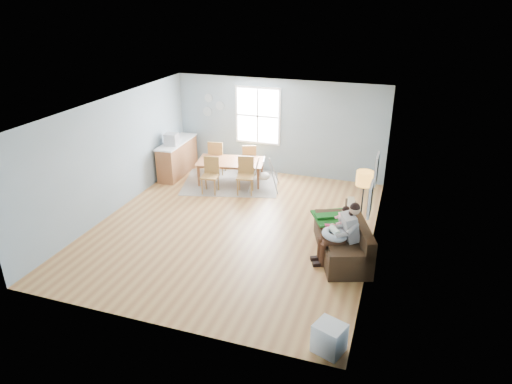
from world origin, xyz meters
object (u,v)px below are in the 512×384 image
(sofa, at_px, (344,242))
(chair_sw, at_px, (211,173))
(toddler, at_px, (341,221))
(monitor, at_px, (171,139))
(chair_nw, at_px, (217,155))
(counter, at_px, (178,158))
(chair_se, at_px, (246,173))
(chair_ne, at_px, (249,158))
(dining_table, at_px, (231,172))
(floor_lamp, at_px, (364,185))
(storage_cube, at_px, (329,338))
(father, at_px, (342,231))
(baby_swing, at_px, (264,176))

(sofa, distance_m, chair_sw, 4.31)
(toddler, bearing_deg, monitor, 154.17)
(chair_nw, bearing_deg, counter, -162.79)
(chair_se, distance_m, counter, 2.38)
(chair_ne, xyz_separation_m, monitor, (-1.95, -0.91, 0.62))
(dining_table, relative_size, chair_sw, 1.91)
(floor_lamp, relative_size, chair_ne, 1.80)
(storage_cube, bearing_deg, chair_nw, 125.63)
(chair_sw, xyz_separation_m, chair_nw, (-0.34, 1.21, 0.04))
(toddler, height_order, dining_table, toddler)
(father, relative_size, monitor, 3.34)
(chair_ne, distance_m, baby_swing, 1.09)
(dining_table, relative_size, chair_ne, 1.97)
(chair_ne, bearing_deg, sofa, -47.33)
(baby_swing, bearing_deg, storage_cube, -63.43)
(storage_cube, relative_size, monitor, 1.39)
(father, height_order, dining_table, father)
(monitor, relative_size, baby_swing, 0.37)
(father, height_order, storage_cube, father)
(dining_table, distance_m, chair_nw, 0.82)
(floor_lamp, height_order, chair_sw, floor_lamp)
(chair_ne, bearing_deg, father, -49.91)
(toddler, distance_m, baby_swing, 3.50)
(sofa, height_order, chair_nw, chair_nw)
(dining_table, distance_m, monitor, 1.86)
(toddler, distance_m, chair_ne, 4.57)
(dining_table, relative_size, baby_swing, 1.79)
(chair_se, relative_size, counter, 0.55)
(floor_lamp, xyz_separation_m, chair_sw, (-4.02, 1.59, -0.82))
(floor_lamp, bearing_deg, toddler, -138.66)
(sofa, bearing_deg, chair_ne, 132.67)
(floor_lamp, bearing_deg, counter, 155.64)
(toddler, xyz_separation_m, counter, (-5.07, 2.78, -0.17))
(dining_table, bearing_deg, chair_ne, 57.55)
(father, relative_size, dining_table, 0.70)
(chair_ne, xyz_separation_m, baby_swing, (0.70, -0.83, -0.14))
(chair_sw, bearing_deg, storage_cube, -50.49)
(floor_lamp, bearing_deg, chair_ne, 138.69)
(dining_table, bearing_deg, floor_lamp, -42.72)
(dining_table, bearing_deg, monitor, 175.21)
(storage_cube, xyz_separation_m, chair_ne, (-3.42, 6.28, 0.28))
(chair_ne, bearing_deg, toddler, -47.27)
(chair_ne, height_order, baby_swing, chair_ne)
(chair_se, height_order, chair_nw, chair_nw)
(father, xyz_separation_m, monitor, (-5.15, 2.90, 0.47))
(floor_lamp, relative_size, chair_nw, 1.65)
(monitor, xyz_separation_m, baby_swing, (2.64, 0.08, -0.77))
(dining_table, xyz_separation_m, baby_swing, (0.98, -0.10, 0.06))
(dining_table, height_order, counter, counter)
(sofa, relative_size, chair_sw, 2.24)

